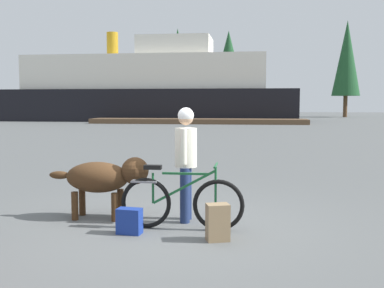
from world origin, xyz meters
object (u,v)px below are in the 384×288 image
Objects in this scene: person_cyclist at (186,154)px; ferry_boat at (148,90)px; backpack at (218,222)px; bicycle at (181,202)px; handbag_pannier at (129,221)px; dog at (105,177)px.

ferry_boat is (-9.16, 37.41, 2.00)m from person_cyclist.
ferry_boat is (-9.69, 38.31, 2.76)m from backpack.
ferry_boat is (-9.15, 37.86, 2.61)m from bicycle.
person_cyclist is 1.29m from handbag_pannier.
dog is (-1.22, 0.44, 0.24)m from bicycle.
person_cyclist is (0.00, 0.45, 0.61)m from bicycle.
dog is 3.28× the size of backpack.
backpack reaches higher than handbag_pannier.
person_cyclist is 4.89× the size of handbag_pannier.
backpack is (1.76, -0.89, -0.39)m from dog.
backpack is 1.38× the size of handbag_pannier.
person_cyclist is 3.55× the size of backpack.
bicycle reaches higher than handbag_pannier.
handbag_pannier is (-0.64, -0.76, -0.82)m from person_cyclist.
person_cyclist is at bearing 120.57° from backpack.
bicycle reaches higher than backpack.
ferry_boat is (-8.51, 38.17, 2.82)m from handbag_pannier.
ferry_boat is at bearing 101.97° from dog.
backpack is 1.19m from handbag_pannier.
bicycle is at bearing -19.78° from dog.
person_cyclist is 1.28m from dog.
backpack is at bearing -26.87° from dog.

